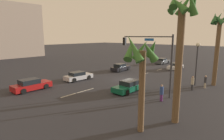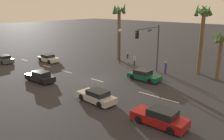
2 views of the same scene
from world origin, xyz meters
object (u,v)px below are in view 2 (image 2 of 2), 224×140
at_px(car_4, 144,75).
at_px(traffic_signal, 151,42).
at_px(car_0, 40,77).
at_px(car_5, 3,59).
at_px(palm_tree_0, 202,26).
at_px(car_1, 48,58).
at_px(streetlamp, 120,39).
at_px(pedestrian_2, 166,67).
at_px(palm_tree_2, 119,21).
at_px(car_3, 160,117).
at_px(pedestrian_1, 128,57).
at_px(car_2, 97,96).
at_px(pedestrian_0, 134,60).
at_px(palm_tree_1, 222,43).

bearing_deg(car_4, traffic_signal, 105.69).
bearing_deg(car_0, car_5, 172.75).
xyz_separation_m(car_0, palm_tree_0, (13.85, 16.78, 6.11)).
bearing_deg(traffic_signal, car_1, -164.91).
relative_size(car_1, streetlamp, 0.72).
distance_m(pedestrian_2, palm_tree_2, 12.34).
relative_size(streetlamp, palm_tree_0, 0.59).
relative_size(car_3, streetlamp, 0.80).
height_order(car_5, pedestrian_1, pedestrian_1).
xyz_separation_m(car_3, pedestrian_1, (-15.21, 15.79, 0.22)).
relative_size(car_1, car_5, 0.94).
distance_m(car_1, palm_tree_2, 13.80).
bearing_deg(traffic_signal, streetlamp, 162.43).
xyz_separation_m(car_0, streetlamp, (1.55, 14.24, 3.43)).
distance_m(traffic_signal, palm_tree_2, 10.33).
bearing_deg(car_3, streetlamp, 137.65).
relative_size(car_2, traffic_signal, 0.65).
xyz_separation_m(car_0, palm_tree_2, (-0.22, 16.16, 6.26)).
distance_m(car_0, pedestrian_0, 15.35).
bearing_deg(car_3, pedestrian_2, 116.78).
bearing_deg(pedestrian_1, car_4, -40.65).
relative_size(pedestrian_2, palm_tree_2, 0.18).
bearing_deg(palm_tree_2, car_0, -89.23).
xyz_separation_m(streetlamp, pedestrian_0, (2.63, 0.52, -3.12)).
bearing_deg(pedestrian_0, traffic_signal, -31.07).
bearing_deg(car_5, streetlamp, 39.05).
xyz_separation_m(car_1, car_4, (18.29, 1.96, 0.03)).
relative_size(car_4, pedestrian_2, 2.49).
bearing_deg(streetlamp, car_3, -42.35).
relative_size(car_0, palm_tree_2, 0.44).
bearing_deg(car_4, car_5, -162.59).
xyz_separation_m(car_1, streetlamp, (10.14, 7.06, 3.48)).
bearing_deg(car_0, streetlamp, 83.78).
distance_m(streetlamp, pedestrian_2, 9.32).
height_order(streetlamp, pedestrian_2, streetlamp).
bearing_deg(palm_tree_2, car_4, -35.27).
bearing_deg(car_1, car_3, -15.75).
bearing_deg(pedestrian_0, streetlamp, -168.81).
xyz_separation_m(car_0, car_4, (9.70, 9.14, -0.02)).
bearing_deg(streetlamp, car_4, -32.03).
xyz_separation_m(car_4, pedestrian_0, (-5.52, 5.62, 0.33)).
xyz_separation_m(traffic_signal, streetlamp, (-7.37, 2.34, -0.57)).
distance_m(car_0, car_5, 13.95).
bearing_deg(car_3, palm_tree_1, 91.23).
xyz_separation_m(streetlamp, pedestrian_1, (0.55, 1.43, -3.19)).
relative_size(car_1, palm_tree_1, 0.61).
distance_m(streetlamp, pedestrian_1, 3.54).
distance_m(car_2, streetlamp, 17.01).
distance_m(car_1, palm_tree_1, 27.21).
height_order(car_5, pedestrian_0, pedestrian_0).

